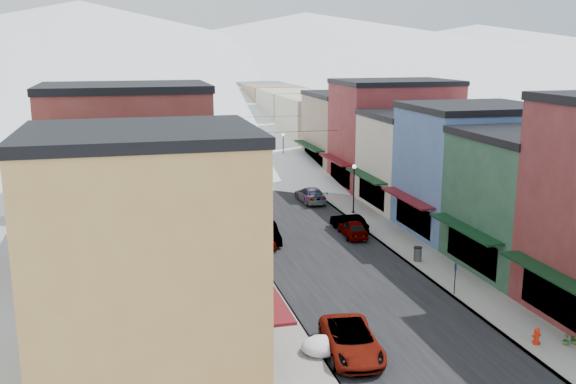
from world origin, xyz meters
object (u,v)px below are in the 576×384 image
fire_hydrant (536,337)px  trash_can (418,254)px  car_dark_hatch (267,233)px  car_green_sedan (349,223)px  streetlamp_near (354,182)px  car_silver_sedan (260,238)px  car_white_suv (351,340)px

fire_hydrant → trash_can: 13.38m
car_dark_hatch → fire_hydrant: (9.43, -20.90, -0.19)m
car_green_sedan → streetlamp_near: 6.17m
car_silver_sedan → streetlamp_near: streetlamp_near is taller
car_silver_sedan → trash_can: (10.03, -6.42, -0.02)m
car_white_suv → fire_hydrant: car_white_suv is taller
trash_can → streetlamp_near: bearing=89.0°
car_white_suv → trash_can: 15.03m
car_green_sedan → trash_can: (2.07, -8.57, -0.07)m
fire_hydrant → car_white_suv: bearing=170.8°
car_silver_sedan → streetlamp_near: 12.88m
car_white_suv → trash_can: (9.23, 11.86, -0.09)m
car_green_sedan → fire_hydrant: 22.07m
car_white_suv → car_dark_hatch: car_white_suv is taller
car_white_suv → streetlamp_near: 27.48m
car_green_sedan → trash_can: size_ratio=4.42×
car_dark_hatch → trash_can: bearing=-38.3°
car_white_suv → car_green_sedan: 21.65m
streetlamp_near → car_silver_sedan: bearing=-144.2°
car_green_sedan → fire_hydrant: bearing=91.3°
trash_can → streetlamp_near: 14.03m
car_silver_sedan → car_green_sedan: 8.25m
fire_hydrant → car_dark_hatch: bearing=114.3°
fire_hydrant → streetlamp_near: (0.05, 27.22, 2.41)m
fire_hydrant → trash_can: (-0.20, 13.38, 0.12)m
car_white_suv → streetlamp_near: (9.48, 25.70, 2.19)m
car_white_suv → trash_can: bearing=59.1°
car_white_suv → car_dark_hatch: 19.38m
car_silver_sedan → fire_hydrant: size_ratio=4.64×
streetlamp_near → fire_hydrant: bearing=-90.1°
trash_can → streetlamp_near: streetlamp_near is taller
fire_hydrant → car_silver_sedan: bearing=117.3°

